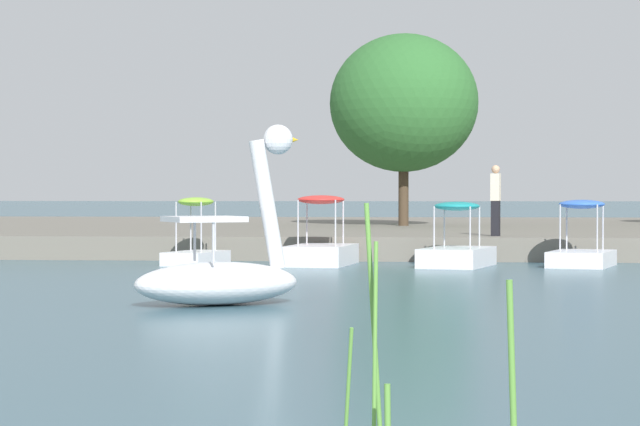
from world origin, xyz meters
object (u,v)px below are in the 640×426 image
(pedal_boat_red, at_px, (321,247))
(pedal_boat_lime, at_px, (196,245))
(pedal_boat_blue, at_px, (582,249))
(swan_boat, at_px, (222,271))
(person_on_path, at_px, (496,199))
(pedal_boat_teal, at_px, (457,249))
(tree_sapling_by_fence, at_px, (404,103))

(pedal_boat_red, relative_size, pedal_boat_lime, 1.30)
(pedal_boat_blue, bearing_deg, swan_boat, -121.09)
(pedal_boat_lime, bearing_deg, swan_boat, -77.21)
(pedal_boat_red, distance_m, pedal_boat_lime, 2.85)
(swan_boat, height_order, person_on_path, swan_boat)
(swan_boat, height_order, pedal_boat_lime, swan_boat)
(pedal_boat_blue, xyz_separation_m, pedal_boat_red, (-5.83, 0.16, 0.01))
(pedal_boat_red, bearing_deg, person_on_path, 32.16)
(pedal_boat_red, distance_m, person_on_path, 4.91)
(pedal_boat_blue, xyz_separation_m, person_on_path, (-1.78, 2.71, 1.09))
(pedal_boat_teal, xyz_separation_m, pedal_boat_red, (-3.08, 0.39, 0.02))
(pedal_boat_lime, bearing_deg, tree_sapling_by_fence, 70.97)
(swan_boat, bearing_deg, pedal_boat_red, 87.43)
(swan_boat, xyz_separation_m, pedal_boat_lime, (-2.36, 10.41, -0.06))
(pedal_boat_teal, distance_m, pedal_boat_lime, 5.92)
(swan_boat, xyz_separation_m, pedal_boat_teal, (3.55, 10.24, -0.12))
(pedal_boat_teal, height_order, tree_sapling_by_fence, tree_sapling_by_fence)
(pedal_boat_teal, height_order, pedal_boat_red, pedal_boat_red)
(pedal_boat_blue, distance_m, pedal_boat_teal, 2.77)
(pedal_boat_teal, distance_m, tree_sapling_by_fence, 13.59)
(pedal_boat_red, xyz_separation_m, pedal_boat_lime, (-2.84, -0.22, 0.04))
(pedal_boat_blue, relative_size, person_on_path, 1.32)
(swan_boat, height_order, tree_sapling_by_fence, tree_sapling_by_fence)
(pedal_boat_red, bearing_deg, swan_boat, -92.57)
(pedal_boat_lime, height_order, tree_sapling_by_fence, tree_sapling_by_fence)
(pedal_boat_blue, height_order, pedal_boat_red, pedal_boat_red)
(pedal_boat_blue, height_order, tree_sapling_by_fence, tree_sapling_by_fence)
(person_on_path, bearing_deg, swan_boat, -108.98)
(pedal_boat_lime, height_order, person_on_path, person_on_path)
(person_on_path, bearing_deg, pedal_boat_lime, -158.14)
(pedal_boat_lime, relative_size, tree_sapling_by_fence, 0.28)
(pedal_boat_teal, distance_m, pedal_boat_red, 3.10)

